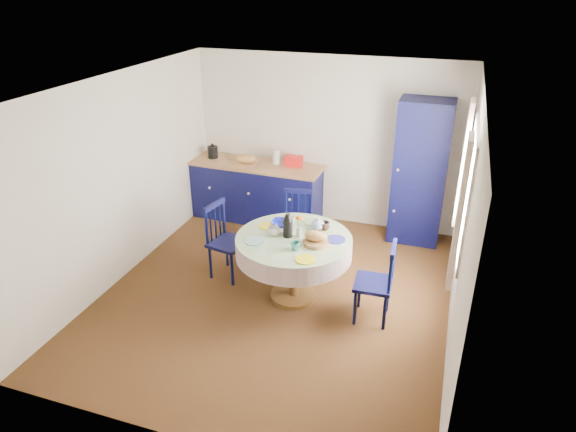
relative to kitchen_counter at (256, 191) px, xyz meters
name	(u,v)px	position (x,y,z in m)	size (l,w,h in m)	color
floor	(277,294)	(1.00, -1.90, -0.47)	(4.50, 4.50, 0.00)	black
ceiling	(274,85)	(1.00, -1.90, 2.03)	(4.50, 4.50, 0.00)	white
wall_back	(327,142)	(1.00, 0.35, 0.78)	(4.00, 0.02, 2.50)	white
wall_left	(121,179)	(-1.00, -1.90, 0.78)	(0.02, 4.50, 2.50)	white
wall_right	(465,225)	(3.00, -1.90, 0.78)	(0.02, 4.50, 2.50)	white
window	(465,188)	(2.95, -1.60, 1.06)	(0.10, 1.74, 1.45)	white
kitchen_counter	(256,191)	(0.00, 0.00, 0.00)	(2.05, 0.68, 1.15)	black
pantry_cabinet	(420,173)	(2.40, 0.10, 0.55)	(0.71, 0.52, 2.03)	black
dining_table	(294,247)	(1.22, -1.89, 0.21)	(1.33, 1.33, 1.09)	#573C18
chair_left	(226,240)	(0.25, -1.66, 0.02)	(0.49, 0.51, 0.97)	black
chair_far	(297,225)	(0.95, -0.93, 0.00)	(0.49, 0.48, 0.93)	black
chair_right	(377,282)	(2.20, -1.99, 0.01)	(0.42, 0.44, 0.94)	black
mug_a	(274,231)	(0.98, -1.90, 0.39)	(0.13, 0.13, 0.10)	silver
mug_b	(295,246)	(1.31, -2.16, 0.38)	(0.10, 0.10, 0.10)	#277169
mug_c	(325,226)	(1.49, -1.59, 0.39)	(0.13, 0.13, 0.10)	black
mug_d	(291,220)	(1.07, -1.55, 0.38)	(0.09, 0.09, 0.08)	silver
cobalt_bowl	(281,223)	(0.98, -1.65, 0.37)	(0.24, 0.24, 0.06)	navy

